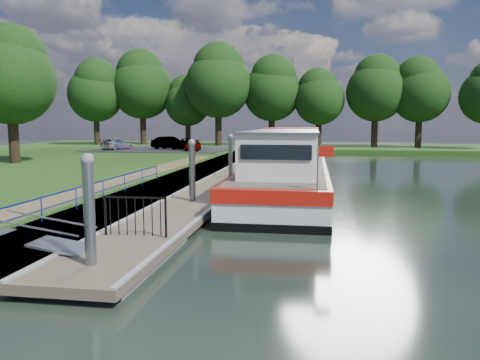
% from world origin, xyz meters
% --- Properties ---
extents(ground, '(160.00, 160.00, 0.00)m').
position_xyz_m(ground, '(0.00, 0.00, 0.00)').
color(ground, black).
rests_on(ground, ground).
extents(bank_edge, '(1.10, 90.00, 0.78)m').
position_xyz_m(bank_edge, '(-2.55, 15.00, 0.39)').
color(bank_edge, '#473D2D').
rests_on(bank_edge, ground).
extents(far_bank, '(60.00, 18.00, 0.60)m').
position_xyz_m(far_bank, '(12.00, 52.00, 0.30)').
color(far_bank, '#1D4112').
rests_on(far_bank, ground).
extents(footpath, '(1.60, 40.00, 0.05)m').
position_xyz_m(footpath, '(-4.40, 8.00, 0.80)').
color(footpath, brown).
rests_on(footpath, riverbank).
extents(carpark, '(14.00, 12.00, 0.06)m').
position_xyz_m(carpark, '(-11.00, 38.00, 0.81)').
color(carpark, black).
rests_on(carpark, riverbank).
extents(blue_fence, '(0.04, 18.04, 0.72)m').
position_xyz_m(blue_fence, '(-2.75, 3.00, 1.31)').
color(blue_fence, '#0C2DBF').
rests_on(blue_fence, riverbank).
extents(pontoon, '(2.50, 30.00, 0.56)m').
position_xyz_m(pontoon, '(0.00, 13.00, 0.18)').
color(pontoon, brown).
rests_on(pontoon, ground).
extents(mooring_piles, '(0.30, 27.30, 3.55)m').
position_xyz_m(mooring_piles, '(0.00, 13.00, 1.28)').
color(mooring_piles, gray).
rests_on(mooring_piles, ground).
extents(gangway, '(2.58, 1.00, 0.92)m').
position_xyz_m(gangway, '(-1.85, 0.50, 0.63)').
color(gangway, '#A5A8AD').
rests_on(gangway, ground).
extents(gate_panel, '(1.85, 0.05, 1.15)m').
position_xyz_m(gate_panel, '(-0.00, 2.20, 1.15)').
color(gate_panel, black).
rests_on(gate_panel, ground).
extents(barge, '(4.36, 21.15, 4.78)m').
position_xyz_m(barge, '(3.60, 15.22, 1.09)').
color(barge, black).
rests_on(barge, ground).
extents(horizon_trees, '(54.38, 10.03, 12.87)m').
position_xyz_m(horizon_trees, '(-1.61, 48.68, 7.95)').
color(horizon_trees, '#332316').
rests_on(horizon_trees, ground).
extents(bank_tree_a, '(6.12, 6.12, 9.72)m').
position_xyz_m(bank_tree_a, '(-15.99, 20.08, 7.02)').
color(bank_tree_a, '#332316').
rests_on(bank_tree_a, riverbank).
extents(car_a, '(1.89, 3.64, 1.18)m').
position_xyz_m(car_a, '(-7.00, 35.28, 1.43)').
color(car_a, '#999999').
rests_on(car_a, carpark).
extents(car_b, '(4.28, 2.93, 1.34)m').
position_xyz_m(car_b, '(-10.03, 37.11, 1.50)').
color(car_b, '#999999').
rests_on(car_b, carpark).
extents(car_c, '(2.65, 4.14, 1.12)m').
position_xyz_m(car_c, '(-15.47, 36.25, 1.39)').
color(car_c, '#999999').
rests_on(car_c, carpark).
extents(car_d, '(2.59, 4.18, 1.08)m').
position_xyz_m(car_d, '(-8.92, 39.80, 1.37)').
color(car_d, '#999999').
rests_on(car_d, carpark).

